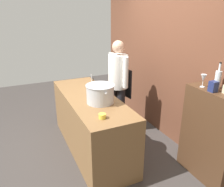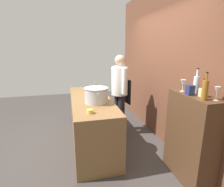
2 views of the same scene
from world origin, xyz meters
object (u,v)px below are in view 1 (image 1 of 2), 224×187
chef (118,81)px  utensil_crock (93,87)px  spice_tin_navy (213,87)px  stockpot_large (100,94)px  butter_jar (102,116)px  wine_bottle_clear (218,79)px  wine_glass_wide (203,78)px

chef → utensil_crock: (0.13, -0.52, 0.00)m
chef → spice_tin_navy: (1.61, 0.45, 0.32)m
chef → stockpot_large: size_ratio=3.62×
chef → spice_tin_navy: bearing=-172.3°
butter_jar → wine_bottle_clear: size_ratio=0.28×
utensil_crock → butter_jar: 1.01m
stockpot_large → utensil_crock: bearing=171.4°
utensil_crock → wine_glass_wide: (1.30, 0.99, 0.37)m
wine_glass_wide → spice_tin_navy: wine_glass_wide is taller
chef → spice_tin_navy: chef is taller
stockpot_large → spice_tin_navy: (0.97, 1.05, 0.26)m
wine_glass_wide → spice_tin_navy: (0.18, -0.02, -0.05)m
spice_tin_navy → utensil_crock: bearing=-146.7°
stockpot_large → wine_glass_wide: (0.79, 1.07, 0.31)m
butter_jar → wine_glass_wide: (0.32, 1.23, 0.41)m
stockpot_large → wine_glass_wide: wine_glass_wide is taller
stockpot_large → chef: bearing=136.9°
utensil_crock → butter_jar: (0.98, -0.24, -0.04)m
butter_jar → wine_bottle_clear: bearing=72.3°
wine_bottle_clear → wine_glass_wide: 0.16m
stockpot_large → butter_jar: bearing=-19.3°
stockpot_large → butter_jar: size_ratio=5.09×
butter_jar → wine_glass_wide: size_ratio=0.55×
stockpot_large → spice_tin_navy: size_ratio=3.62×
wine_bottle_clear → spice_tin_navy: size_ratio=2.58×
butter_jar → spice_tin_navy: spice_tin_navy is taller
butter_jar → spice_tin_navy: size_ratio=0.71×
wine_bottle_clear → spice_tin_navy: (0.06, -0.13, -0.06)m
chef → butter_jar: size_ratio=18.43×
chef → spice_tin_navy: 1.70m
utensil_crock → wine_glass_wide: size_ratio=1.65×
utensil_crock → spice_tin_navy: (1.48, 0.97, 0.32)m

